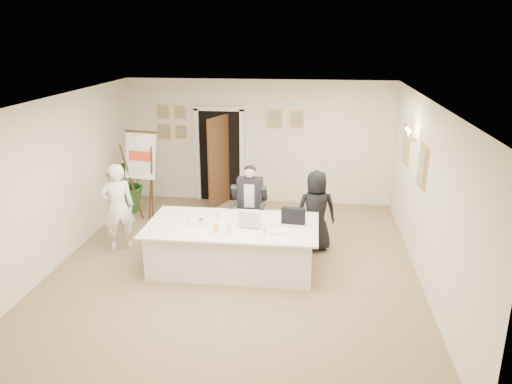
{
  "coord_description": "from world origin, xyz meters",
  "views": [
    {
      "loc": [
        1.25,
        -7.54,
        3.8
      ],
      "look_at": [
        0.28,
        0.6,
        1.15
      ],
      "focal_mm": 35.0,
      "sensor_mm": 36.0,
      "label": 1
    }
  ],
  "objects": [
    {
      "name": "floor",
      "position": [
        0.0,
        0.0,
        0.0
      ],
      "size": [
        7.0,
        7.0,
        0.0
      ],
      "primitive_type": "plane",
      "color": "olive",
      "rests_on": "ground"
    },
    {
      "name": "wall_sconce",
      "position": [
        2.9,
        1.2,
        2.1
      ],
      "size": [
        0.2,
        0.3,
        0.24
      ],
      "primitive_type": null,
      "color": "#B38939",
      "rests_on": "wall_right"
    },
    {
      "name": "pictures_right_wall",
      "position": [
        2.97,
        1.2,
        1.75
      ],
      "size": [
        0.06,
        2.2,
        0.8
      ],
      "primitive_type": null,
      "color": "#DE9B4B",
      "rests_on": "wall_right"
    },
    {
      "name": "glass_d",
      "position": [
        -0.33,
        0.2,
        0.84
      ],
      "size": [
        0.07,
        0.07,
        0.14
      ],
      "primitive_type": "cylinder",
      "rotation": [
        0.0,
        0.0,
        -0.13
      ],
      "color": "silver",
      "rests_on": "conference_table"
    },
    {
      "name": "flip_chart",
      "position": [
        -2.19,
        1.93,
        0.87
      ],
      "size": [
        0.68,
        0.47,
        1.88
      ],
      "color": "#3A1B12",
      "rests_on": "floor"
    },
    {
      "name": "doorway",
      "position": [
        -0.88,
        3.32,
        1.04
      ],
      "size": [
        1.14,
        0.86,
        2.2
      ],
      "color": "black",
      "rests_on": "floor"
    },
    {
      "name": "wall_back",
      "position": [
        0.0,
        3.5,
        1.4
      ],
      "size": [
        6.0,
        0.1,
        2.8
      ],
      "primitive_type": "cube",
      "color": "white",
      "rests_on": "floor"
    },
    {
      "name": "glass_a",
      "position": [
        -0.76,
        -0.11,
        0.84
      ],
      "size": [
        0.07,
        0.07,
        0.14
      ],
      "primitive_type": "cylinder",
      "rotation": [
        0.0,
        0.0,
        -0.32
      ],
      "color": "silver",
      "rests_on": "conference_table"
    },
    {
      "name": "conference_table",
      "position": [
        -0.04,
        -0.01,
        0.39
      ],
      "size": [
        2.81,
        1.5,
        0.78
      ],
      "color": "white",
      "rests_on": "floor"
    },
    {
      "name": "steel_jug",
      "position": [
        -0.54,
        -0.13,
        0.83
      ],
      "size": [
        0.1,
        0.1,
        0.11
      ],
      "primitive_type": "cylinder",
      "rotation": [
        0.0,
        0.0,
        -0.13
      ],
      "color": "silver",
      "rests_on": "conference_table"
    },
    {
      "name": "wall_right",
      "position": [
        3.0,
        0.0,
        1.4
      ],
      "size": [
        0.1,
        7.0,
        2.8
      ],
      "primitive_type": "cube",
      "color": "white",
      "rests_on": "floor"
    },
    {
      "name": "wall_front",
      "position": [
        0.0,
        -3.5,
        1.4
      ],
      "size": [
        6.0,
        0.1,
        2.8
      ],
      "primitive_type": "cube",
      "color": "white",
      "rests_on": "floor"
    },
    {
      "name": "wall_left",
      "position": [
        -3.0,
        0.0,
        1.4
      ],
      "size": [
        0.1,
        7.0,
        2.8
      ],
      "primitive_type": "cube",
      "color": "white",
      "rests_on": "floor"
    },
    {
      "name": "pictures_back_wall",
      "position": [
        -0.8,
        3.47,
        1.85
      ],
      "size": [
        3.4,
        0.06,
        0.8
      ],
      "primitive_type": null,
      "color": "#DE9B4B",
      "rests_on": "wall_back"
    },
    {
      "name": "oj_glass",
      "position": [
        -0.24,
        -0.38,
        0.84
      ],
      "size": [
        0.08,
        0.08,
        0.13
      ],
      "primitive_type": "cylinder",
      "rotation": [
        0.0,
        0.0,
        0.16
      ],
      "color": "yellow",
      "rests_on": "conference_table"
    },
    {
      "name": "laptop_bag",
      "position": [
        0.95,
        0.14,
        0.91
      ],
      "size": [
        0.4,
        0.14,
        0.27
      ],
      "primitive_type": "cube",
      "rotation": [
        0.0,
        0.0,
        -0.1
      ],
      "color": "black",
      "rests_on": "conference_table"
    },
    {
      "name": "seated_man",
      "position": [
        0.1,
        1.15,
        0.74
      ],
      "size": [
        0.68,
        0.72,
        1.48
      ],
      "primitive_type": null,
      "rotation": [
        0.0,
        0.0,
        -0.07
      ],
      "color": "black",
      "rests_on": "floor"
    },
    {
      "name": "plate_near",
      "position": [
        -0.14,
        -0.44,
        0.78
      ],
      "size": [
        0.22,
        0.22,
        0.01
      ],
      "primitive_type": "cylinder",
      "rotation": [
        0.0,
        0.0,
        0.09
      ],
      "color": "white",
      "rests_on": "conference_table"
    },
    {
      "name": "plate_mid",
      "position": [
        -0.65,
        -0.43,
        0.78
      ],
      "size": [
        0.28,
        0.28,
        0.01
      ],
      "primitive_type": "cylinder",
      "rotation": [
        0.0,
        0.0,
        -0.25
      ],
      "color": "white",
      "rests_on": "conference_table"
    },
    {
      "name": "ceiling",
      "position": [
        0.0,
        0.0,
        2.8
      ],
      "size": [
        6.0,
        7.0,
        0.02
      ],
      "primitive_type": "cube",
      "color": "white",
      "rests_on": "wall_back"
    },
    {
      "name": "standing_woman",
      "position": [
        1.32,
        0.9,
        0.74
      ],
      "size": [
        0.79,
        0.58,
        1.48
      ],
      "primitive_type": "imported",
      "rotation": [
        0.0,
        0.0,
        3.31
      ],
      "color": "black",
      "rests_on": "floor"
    },
    {
      "name": "paper_stack",
      "position": [
        0.75,
        -0.24,
        0.79
      ],
      "size": [
        0.36,
        0.29,
        0.03
      ],
      "primitive_type": "cube",
      "rotation": [
        0.0,
        0.0,
        0.25
      ],
      "color": "white",
      "rests_on": "conference_table"
    },
    {
      "name": "laptop",
      "position": [
        0.26,
        -0.01,
        0.91
      ],
      "size": [
        0.42,
        0.44,
        0.28
      ],
      "primitive_type": null,
      "rotation": [
        0.0,
        0.0,
        -0.18
      ],
      "color": "#B7BABC",
      "rests_on": "conference_table"
    },
    {
      "name": "plate_left",
      "position": [
        -1.05,
        -0.31,
        0.78
      ],
      "size": [
        0.28,
        0.28,
        0.01
      ],
      "primitive_type": "cylinder",
      "rotation": [
        0.0,
        0.0,
        0.35
      ],
      "color": "white",
      "rests_on": "conference_table"
    },
    {
      "name": "standing_man",
      "position": [
        -2.2,
        0.5,
        0.8
      ],
      "size": [
        0.7,
        0.62,
        1.61
      ],
      "primitive_type": "imported",
      "rotation": [
        0.0,
        0.0,
        3.65
      ],
      "color": "white",
      "rests_on": "floor"
    },
    {
      "name": "potted_palm",
      "position": [
        -2.8,
        2.5,
        0.65
      ],
      "size": [
        1.5,
        1.43,
        1.31
      ],
      "primitive_type": "imported",
      "rotation": [
        0.0,
        0.0,
        0.45
      ],
      "color": "#215F1F",
      "rests_on": "floor"
    },
    {
      "name": "glass_b",
      "position": [
        -0.02,
        -0.38,
        0.84
      ],
      "size": [
        0.08,
        0.08,
        0.14
      ],
      "primitive_type": "cylinder",
      "rotation": [
        0.0,
        0.0,
        0.16
      ],
      "color": "silver",
      "rests_on": "conference_table"
    },
    {
      "name": "glass_c",
      "position": [
        0.53,
        -0.37,
        0.84
      ],
      "size": [
        0.07,
        0.07,
        0.14
      ],
      "primitive_type": "cylinder",
      "rotation": [
        0.0,
        0.0,
        0.07
      ],
      "color": "silver",
      "rests_on": "conference_table"
    }
  ]
}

